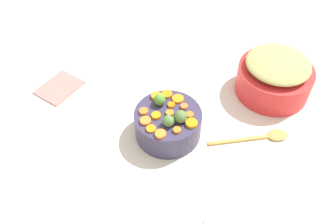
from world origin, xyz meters
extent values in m
cube|color=beige|center=(0.00, 0.00, 0.01)|extent=(2.40, 2.40, 0.02)
cylinder|color=#383251|center=(0.04, -0.01, 0.07)|extent=(0.22, 0.22, 0.10)
cylinder|color=red|center=(-0.25, -0.35, 0.08)|extent=(0.27, 0.27, 0.11)
ellipsoid|color=tan|center=(-0.25, -0.35, 0.15)|extent=(0.23, 0.23, 0.05)
cylinder|color=orange|center=(0.07, -0.09, 0.12)|extent=(0.05, 0.05, 0.01)
cylinder|color=orange|center=(0.09, 0.04, 0.12)|extent=(0.05, 0.05, 0.01)
cylinder|color=orange|center=(0.03, -0.09, 0.12)|extent=(0.06, 0.06, 0.01)
cylinder|color=orange|center=(0.06, 0.07, 0.12)|extent=(0.04, 0.04, 0.01)
cylinder|color=orange|center=(-0.01, 0.04, 0.12)|extent=(0.03, 0.03, 0.01)
cylinder|color=orange|center=(0.11, 0.01, 0.12)|extent=(0.03, 0.03, 0.01)
cylinder|color=orange|center=(0.04, -0.05, 0.12)|extent=(0.04, 0.04, 0.01)
cylinder|color=orange|center=(0.03, 0.08, 0.12)|extent=(0.05, 0.05, 0.01)
cylinder|color=orange|center=(0.07, 0.01, 0.12)|extent=(0.04, 0.04, 0.01)
cylinder|color=orange|center=(-0.05, 0.00, 0.12)|extent=(0.05, 0.05, 0.01)
cylinder|color=orange|center=(0.00, -0.06, 0.12)|extent=(0.03, 0.03, 0.01)
cylinder|color=orange|center=(0.03, -0.02, 0.12)|extent=(0.04, 0.04, 0.01)
cylinder|color=orange|center=(0.10, -0.07, 0.12)|extent=(0.04, 0.04, 0.01)
cylinder|color=orange|center=(-0.03, -0.03, 0.12)|extent=(0.03, 0.03, 0.01)
sphere|color=#517139|center=(-0.01, 0.00, 0.14)|extent=(0.04, 0.04, 0.04)
sphere|color=#4E892E|center=(0.08, -0.04, 0.14)|extent=(0.04, 0.04, 0.04)
sphere|color=#4B7C37|center=(0.02, 0.03, 0.14)|extent=(0.04, 0.04, 0.04)
cube|color=#BC8D46|center=(-0.20, -0.07, 0.02)|extent=(0.20, 0.12, 0.01)
ellipsoid|color=#BC8D46|center=(-0.31, -0.14, 0.03)|extent=(0.09, 0.08, 0.01)
cube|color=#AC766E|center=(0.51, -0.06, 0.02)|extent=(0.16, 0.18, 0.01)
camera|label=1|loc=(-0.24, 0.68, 0.96)|focal=37.26mm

